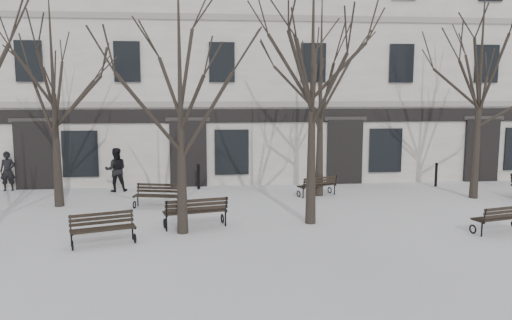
{
  "coord_description": "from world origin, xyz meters",
  "views": [
    {
      "loc": [
        -2.68,
        -13.9,
        4.08
      ],
      "look_at": [
        -1.01,
        3.0,
        1.8
      ],
      "focal_mm": 35.0,
      "sensor_mm": 36.0,
      "label": 1
    }
  ],
  "objects": [
    {
      "name": "ground",
      "position": [
        0.0,
        0.0,
        0.0
      ],
      "size": [
        100.0,
        100.0,
        0.0
      ],
      "primitive_type": "plane",
      "color": "silver",
      "rests_on": "ground"
    },
    {
      "name": "building",
      "position": [
        0.0,
        12.96,
        5.52
      ],
      "size": [
        40.4,
        10.2,
        11.4
      ],
      "color": "silver",
      "rests_on": "ground"
    },
    {
      "name": "tree_1",
      "position": [
        -3.42,
        0.49,
        4.78
      ],
      "size": [
        5.35,
        5.35,
        7.64
      ],
      "color": "black",
      "rests_on": "ground"
    },
    {
      "name": "tree_2",
      "position": [
        0.54,
        1.22,
        5.25
      ],
      "size": [
        5.87,
        5.87,
        8.39
      ],
      "color": "black",
      "rests_on": "ground"
    },
    {
      "name": "tree_4",
      "position": [
        -8.06,
        4.47,
        4.96
      ],
      "size": [
        5.56,
        5.56,
        7.94
      ],
      "color": "black",
      "rests_on": "ground"
    },
    {
      "name": "tree_5",
      "position": [
        1.77,
        5.42,
        5.09
      ],
      "size": [
        5.7,
        5.7,
        8.15
      ],
      "color": "black",
      "rests_on": "ground"
    },
    {
      "name": "tree_6",
      "position": [
        7.7,
        4.37,
        5.25
      ],
      "size": [
        5.88,
        5.88,
        8.4
      ],
      "color": "black",
      "rests_on": "ground"
    },
    {
      "name": "bench_0",
      "position": [
        -5.52,
        -0.42,
        0.47
      ],
      "size": [
        1.79,
        1.11,
        0.86
      ],
      "rotation": [
        0.0,
        0.0,
        0.32
      ],
      "color": "black",
      "rests_on": "ground"
    },
    {
      "name": "bench_1",
      "position": [
        -3.06,
        1.03,
        0.52
      ],
      "size": [
        2.01,
        1.1,
        0.96
      ],
      "rotation": [
        0.0,
        0.0,
        3.37
      ],
      "color": "black",
      "rests_on": "ground"
    },
    {
      "name": "bench_2",
      "position": [
        5.87,
        -0.43,
        0.46
      ],
      "size": [
        1.78,
        1.01,
        0.85
      ],
      "rotation": [
        0.0,
        0.0,
        3.39
      ],
      "color": "black",
      "rests_on": "ground"
    },
    {
      "name": "bench_3",
      "position": [
        -4.45,
        3.88,
        0.47
      ],
      "size": [
        1.79,
        0.98,
        0.86
      ],
      "rotation": [
        0.0,
        0.0,
        -0.23
      ],
      "color": "black",
      "rests_on": "ground"
    },
    {
      "name": "bench_4",
      "position": [
        1.7,
        5.34,
        0.44
      ],
      "size": [
        1.69,
        1.16,
        0.81
      ],
      "rotation": [
        0.0,
        0.0,
        3.54
      ],
      "color": "black",
      "rests_on": "ground"
    },
    {
      "name": "bollard_a",
      "position": [
        -3.06,
        7.24,
        0.59
      ],
      "size": [
        0.14,
        0.14,
        1.09
      ],
      "color": "black",
      "rests_on": "ground"
    },
    {
      "name": "bollard_b",
      "position": [
        7.34,
        6.86,
        0.57
      ],
      "size": [
        0.14,
        0.14,
        1.06
      ],
      "color": "black",
      "rests_on": "ground"
    },
    {
      "name": "pedestrian_a",
      "position": [
        -11.03,
        7.68,
        0.0
      ],
      "size": [
        0.65,
        0.47,
        1.67
      ],
      "primitive_type": "imported",
      "rotation": [
        0.0,
        0.0,
        0.12
      ],
      "color": "black",
      "rests_on": "ground"
    },
    {
      "name": "pedestrian_b",
      "position": [
        -6.48,
        7.09,
        0.0
      ],
      "size": [
        1.0,
        0.84,
        1.83
      ],
      "primitive_type": "imported",
      "rotation": [
        0.0,
        0.0,
        3.31
      ],
      "color": "black",
      "rests_on": "ground"
    }
  ]
}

